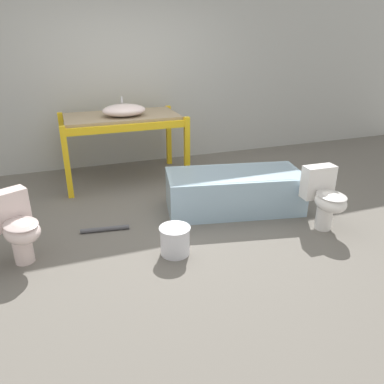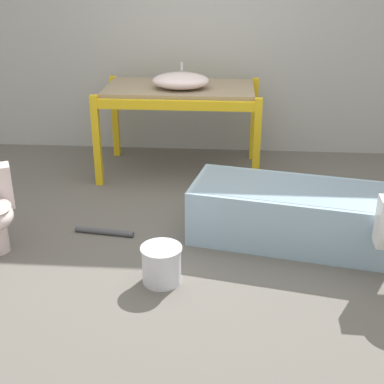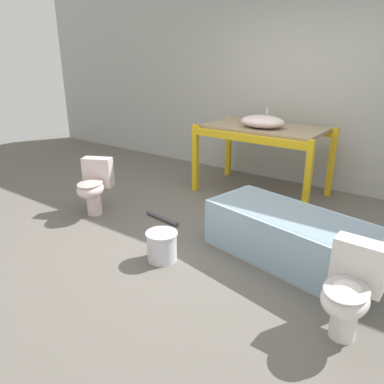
# 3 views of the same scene
# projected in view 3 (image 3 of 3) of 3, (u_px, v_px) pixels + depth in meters

# --- Properties ---
(ground_plane) EXTENTS (12.00, 12.00, 0.00)m
(ground_plane) POSITION_uv_depth(u_px,v_px,m) (223.00, 234.00, 3.98)
(ground_plane) COLOR #666059
(warehouse_wall_rear) EXTENTS (10.80, 0.08, 3.20)m
(warehouse_wall_rear) POSITION_uv_depth(u_px,v_px,m) (310.00, 70.00, 5.04)
(warehouse_wall_rear) COLOR #ADADA8
(warehouse_wall_rear) RESTS_ON ground_plane
(shelving_rack) EXTENTS (1.64, 0.95, 0.92)m
(shelving_rack) POSITION_uv_depth(u_px,v_px,m) (264.00, 137.00, 4.89)
(shelving_rack) COLOR yellow
(shelving_rack) RESTS_ON ground_plane
(sink_basin) EXTENTS (0.57, 0.43, 0.24)m
(sink_basin) POSITION_uv_depth(u_px,v_px,m) (262.00, 121.00, 4.73)
(sink_basin) COLOR silver
(sink_basin) RESTS_ON shelving_rack
(bathtub_main) EXTENTS (1.65, 0.96, 0.46)m
(bathtub_main) POSITION_uv_depth(u_px,v_px,m) (291.00, 234.00, 3.41)
(bathtub_main) COLOR #99B7CC
(bathtub_main) RESTS_ON ground_plane
(toilet_near) EXTENTS (0.35, 0.51, 0.65)m
(toilet_near) POSITION_uv_depth(u_px,v_px,m) (350.00, 289.00, 2.44)
(toilet_near) COLOR white
(toilet_near) RESTS_ON ground_plane
(toilet_far) EXTENTS (0.51, 0.59, 0.65)m
(toilet_far) POSITION_uv_depth(u_px,v_px,m) (94.00, 185.00, 4.39)
(toilet_far) COLOR silver
(toilet_far) RESTS_ON ground_plane
(bucket_white) EXTENTS (0.29, 0.29, 0.28)m
(bucket_white) POSITION_uv_depth(u_px,v_px,m) (162.00, 245.00, 3.44)
(bucket_white) COLOR silver
(bucket_white) RESTS_ON ground_plane
(loose_pipe) EXTENTS (0.51, 0.12, 0.05)m
(loose_pipe) POSITION_uv_depth(u_px,v_px,m) (162.00, 218.00, 4.30)
(loose_pipe) COLOR #4C4C51
(loose_pipe) RESTS_ON ground_plane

